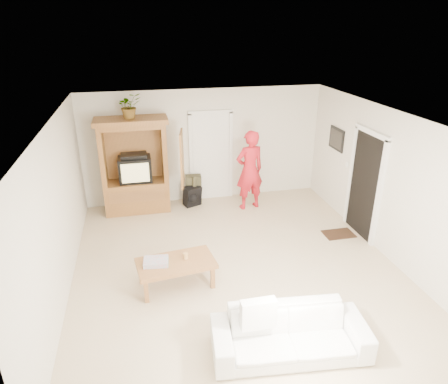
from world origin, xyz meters
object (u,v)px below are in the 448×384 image
(man, at_px, (250,170))
(coffee_table, at_px, (176,265))
(armoire, at_px, (136,172))
(sofa, at_px, (290,334))

(man, distance_m, coffee_table, 3.29)
(armoire, xyz_separation_m, sofa, (1.77, -4.76, -0.62))
(armoire, distance_m, sofa, 5.11)
(coffee_table, bearing_deg, armoire, 92.19)
(man, xyz_separation_m, coffee_table, (-1.94, -2.60, -0.51))
(armoire, bearing_deg, man, -9.96)
(sofa, xyz_separation_m, coffee_table, (-1.26, 1.73, 0.10))
(man, distance_m, sofa, 4.42)
(sofa, bearing_deg, armoire, 116.34)
(sofa, bearing_deg, coffee_table, 132.03)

